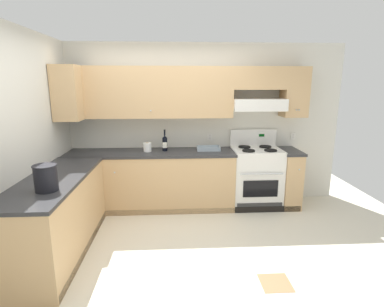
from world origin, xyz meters
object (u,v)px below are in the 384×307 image
wine_bottle (165,143)px  bowl (208,149)px  stove (256,177)px  paper_towel_roll (147,147)px  bucket (46,177)px

wine_bottle → bowl: wine_bottle is taller
stove → wine_bottle: 1.55m
bowl → paper_towel_roll: bearing=-177.6°
stove → paper_towel_roll: (-1.71, 0.01, 0.50)m
bowl → bucket: bucket is taller
wine_bottle → bucket: size_ratio=1.27×
stove → bowl: size_ratio=3.34×
bowl → bucket: size_ratio=1.38×
stove → bowl: 0.89m
stove → bowl: (-0.76, 0.05, 0.45)m
bucket → paper_towel_roll: size_ratio=1.90×
stove → wine_bottle: (-1.44, 0.05, 0.56)m
bowl → wine_bottle: bearing=-179.5°
bowl → bucket: bearing=-135.5°
stove → bucket: bearing=-146.3°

